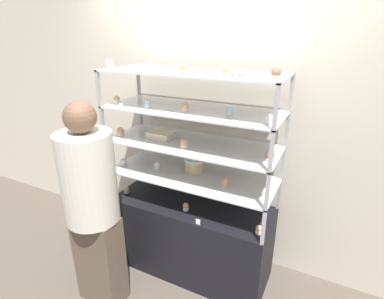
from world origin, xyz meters
name	(u,v)px	position (x,y,z in m)	size (l,w,h in m)	color
ground_plane	(192,266)	(0.00, 0.00, 0.00)	(20.00, 20.00, 0.00)	brown
back_wall	(213,123)	(0.00, 0.41, 1.30)	(8.00, 0.05, 2.60)	beige
display_base	(192,236)	(0.00, 0.00, 0.34)	(1.37, 0.53, 0.69)	black
display_riser_lower	(192,176)	(0.00, 0.00, 0.95)	(1.37, 0.53, 0.28)	#99999E
display_riser_middle	(192,145)	(0.00, 0.00, 1.23)	(1.37, 0.53, 0.28)	#99999E
display_riser_upper	(192,111)	(0.00, 0.00, 1.51)	(1.37, 0.53, 0.28)	#99999E
display_riser_top	(192,73)	(0.00, 0.00, 1.78)	(1.37, 0.53, 0.28)	#99999E
layer_cake_centerpiece	(194,165)	(-0.01, 0.07, 1.03)	(0.16, 0.16, 0.12)	#DBBC84
sheet_cake_frosted	(161,135)	(-0.28, -0.01, 1.27)	(0.20, 0.15, 0.06)	beige
cupcake_0	(126,190)	(-0.62, -0.11, 0.72)	(0.05, 0.05, 0.07)	beige
cupcake_1	(186,207)	(0.00, -0.11, 0.72)	(0.05, 0.05, 0.07)	white
cupcake_2	(259,229)	(0.62, -0.15, 0.72)	(0.05, 0.05, 0.07)	white
price_tag_0	(198,222)	(0.18, -0.25, 0.71)	(0.04, 0.00, 0.04)	white
cupcake_3	(123,162)	(-0.62, -0.12, 1.00)	(0.06, 0.06, 0.07)	#CCB28C
cupcake_4	(157,166)	(-0.31, -0.04, 1.00)	(0.06, 0.06, 0.07)	white
cupcake_5	(225,183)	(0.31, -0.07, 1.00)	(0.06, 0.06, 0.07)	#CCB28C
cupcake_6	(265,193)	(0.62, -0.09, 1.00)	(0.06, 0.06, 0.07)	white
price_tag_1	(212,193)	(0.28, -0.25, 0.99)	(0.04, 0.00, 0.04)	white
cupcake_7	(120,132)	(-0.62, -0.11, 1.28)	(0.06, 0.06, 0.07)	beige
cupcake_8	(184,143)	(-0.01, -0.12, 1.28)	(0.06, 0.06, 0.07)	beige
cupcake_9	(270,156)	(0.63, -0.08, 1.28)	(0.06, 0.06, 0.07)	white
price_tag_2	(129,142)	(-0.43, -0.25, 1.27)	(0.04, 0.00, 0.04)	white
cupcake_10	(117,100)	(-0.62, -0.12, 1.55)	(0.05, 0.05, 0.07)	white
cupcake_11	(148,104)	(-0.31, -0.13, 1.55)	(0.05, 0.05, 0.07)	white
cupcake_12	(185,108)	(0.00, -0.11, 1.55)	(0.05, 0.05, 0.07)	beige
cupcake_13	(230,111)	(0.32, -0.05, 1.55)	(0.05, 0.05, 0.07)	white
cupcake_14	(269,119)	(0.62, -0.14, 1.55)	(0.05, 0.05, 0.07)	white
price_tag_3	(121,106)	(-0.48, -0.25, 1.54)	(0.04, 0.00, 0.04)	white
cupcake_15	(109,64)	(-0.64, -0.14, 1.83)	(0.06, 0.06, 0.07)	#CCB28C
cupcake_16	(149,66)	(-0.31, -0.09, 1.83)	(0.06, 0.06, 0.07)	beige
cupcake_17	(184,68)	(-0.01, -0.10, 1.83)	(0.06, 0.06, 0.07)	#CCB28C
cupcake_18	(227,71)	(0.32, -0.13, 1.83)	(0.06, 0.06, 0.07)	#CCB28C
cupcake_19	(276,74)	(0.63, -0.13, 1.83)	(0.06, 0.06, 0.07)	#CCB28C
price_tag_4	(211,74)	(0.25, -0.25, 1.82)	(0.04, 0.00, 0.04)	white
donut_glazed	(240,72)	(0.37, -0.01, 1.82)	(0.13, 0.13, 0.03)	#EFE5CC
customer_figure	(92,205)	(-0.50, -0.63, 0.89)	(0.39, 0.39, 1.66)	brown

